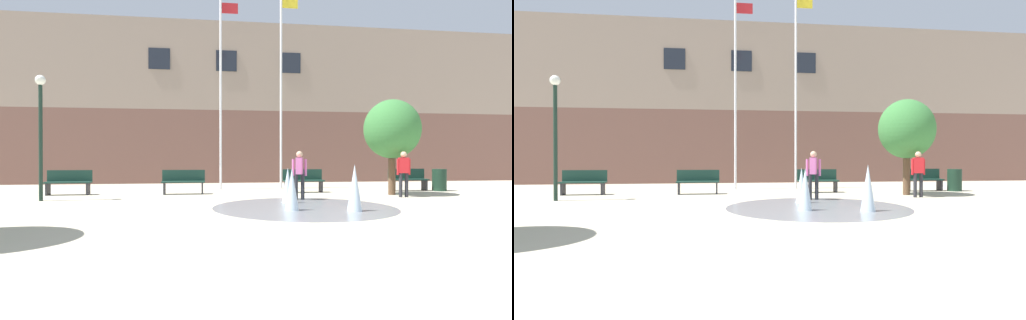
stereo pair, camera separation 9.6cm
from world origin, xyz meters
TOP-DOWN VIEW (x-y plane):
  - ground_plane at (0.00, 0.00)m, footprint 100.00×100.00m
  - library_building at (0.00, 18.62)m, footprint 36.00×6.05m
  - splash_fountain at (1.61, 4.89)m, footprint 5.08×5.08m
  - park_bench_center at (-6.19, 9.78)m, footprint 1.60×0.44m
  - park_bench_under_right_flagpole at (-2.01, 9.51)m, footprint 1.60×0.44m
  - park_bench_near_trashcan at (2.64, 9.60)m, footprint 1.60×0.44m
  - park_bench_far_right at (7.14, 9.75)m, footprint 1.60×0.44m
  - adult_in_red at (1.83, 6.97)m, footprint 0.50×0.39m
  - adult_near_bench at (5.63, 7.30)m, footprint 0.50×0.29m
  - flagpole_left at (-0.49, 11.50)m, footprint 0.80×0.10m
  - flagpole_right at (2.16, 11.50)m, footprint 0.80×0.10m
  - lamp_post_left_lane at (-6.41, 7.77)m, footprint 0.32×0.32m
  - trash_can at (8.38, 9.49)m, footprint 0.56×0.56m
  - street_tree_near_building at (5.65, 8.19)m, footprint 2.05×2.05m

SIDE VIEW (x-z plane):
  - ground_plane at x=0.00m, z-range 0.00..0.00m
  - splash_fountain at x=1.61m, z-range -0.20..1.01m
  - trash_can at x=8.38m, z-range 0.00..0.90m
  - park_bench_center at x=-6.19m, z-range 0.02..0.93m
  - park_bench_under_right_flagpole at x=-2.01m, z-range 0.02..0.93m
  - park_bench_near_trashcan at x=2.64m, z-range 0.02..0.93m
  - park_bench_far_right at x=7.14m, z-range 0.02..0.93m
  - adult_in_red at x=1.83m, z-range 0.14..1.73m
  - adult_near_bench at x=5.63m, z-range 0.14..1.73m
  - street_tree_near_building at x=5.65m, z-range 0.66..4.18m
  - lamp_post_left_lane at x=-6.41m, z-range 0.60..4.61m
  - library_building at x=0.00m, z-range 0.00..8.67m
  - flagpole_left at x=-0.49m, z-range 0.25..8.68m
  - flagpole_right at x=2.16m, z-range 0.25..9.05m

